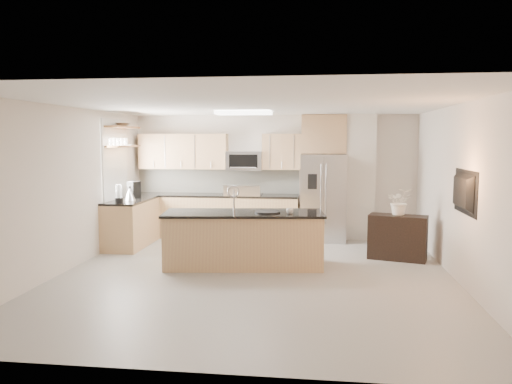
# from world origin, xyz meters

# --- Properties ---
(floor) EXTENTS (6.50, 6.50, 0.00)m
(floor) POSITION_xyz_m (0.00, 0.00, 0.00)
(floor) COLOR #9F9E97
(floor) RESTS_ON ground
(ceiling) EXTENTS (6.00, 6.50, 0.02)m
(ceiling) POSITION_xyz_m (0.00, 0.00, 2.60)
(ceiling) COLOR silver
(ceiling) RESTS_ON wall_back
(wall_back) EXTENTS (6.00, 0.02, 2.60)m
(wall_back) POSITION_xyz_m (0.00, 3.25, 1.30)
(wall_back) COLOR beige
(wall_back) RESTS_ON floor
(wall_front) EXTENTS (6.00, 0.02, 2.60)m
(wall_front) POSITION_xyz_m (0.00, -3.25, 1.30)
(wall_front) COLOR beige
(wall_front) RESTS_ON floor
(wall_left) EXTENTS (0.02, 6.50, 2.60)m
(wall_left) POSITION_xyz_m (-3.00, 0.00, 1.30)
(wall_left) COLOR beige
(wall_left) RESTS_ON floor
(wall_right) EXTENTS (0.02, 6.50, 2.60)m
(wall_right) POSITION_xyz_m (3.00, 0.00, 1.30)
(wall_right) COLOR beige
(wall_right) RESTS_ON floor
(back_counter) EXTENTS (3.55, 0.66, 1.44)m
(back_counter) POSITION_xyz_m (-1.23, 2.93, 0.47)
(back_counter) COLOR #D5B975
(back_counter) RESTS_ON floor
(left_counter) EXTENTS (0.66, 1.50, 0.92)m
(left_counter) POSITION_xyz_m (-2.67, 1.85, 0.46)
(left_counter) COLOR #D5B975
(left_counter) RESTS_ON floor
(range) EXTENTS (0.76, 0.64, 1.14)m
(range) POSITION_xyz_m (-0.60, 2.92, 0.47)
(range) COLOR black
(range) RESTS_ON floor
(upper_cabinets) EXTENTS (3.50, 0.33, 0.75)m
(upper_cabinets) POSITION_xyz_m (-1.30, 3.09, 1.83)
(upper_cabinets) COLOR tan
(upper_cabinets) RESTS_ON wall_back
(microwave) EXTENTS (0.76, 0.40, 0.40)m
(microwave) POSITION_xyz_m (-0.60, 3.04, 1.63)
(microwave) COLOR #AEAEB1
(microwave) RESTS_ON upper_cabinets
(refrigerator) EXTENTS (0.92, 0.78, 1.78)m
(refrigerator) POSITION_xyz_m (1.06, 2.87, 0.89)
(refrigerator) COLOR #AEAEB1
(refrigerator) RESTS_ON floor
(partition_column) EXTENTS (0.60, 0.30, 2.60)m
(partition_column) POSITION_xyz_m (1.82, 3.10, 1.30)
(partition_column) COLOR beige
(partition_column) RESTS_ON floor
(window) EXTENTS (0.04, 1.15, 1.65)m
(window) POSITION_xyz_m (-2.98, 1.85, 1.65)
(window) COLOR white
(window) RESTS_ON wall_left
(shelf_lower) EXTENTS (0.30, 1.20, 0.04)m
(shelf_lower) POSITION_xyz_m (-2.85, 1.95, 1.95)
(shelf_lower) COLOR #9C5E3E
(shelf_lower) RESTS_ON wall_left
(shelf_upper) EXTENTS (0.30, 1.20, 0.04)m
(shelf_upper) POSITION_xyz_m (-2.85, 1.95, 2.32)
(shelf_upper) COLOR #9C5E3E
(shelf_upper) RESTS_ON wall_left
(ceiling_fixture) EXTENTS (1.00, 0.50, 0.06)m
(ceiling_fixture) POSITION_xyz_m (-0.40, 1.60, 2.56)
(ceiling_fixture) COLOR white
(ceiling_fixture) RESTS_ON ceiling
(island) EXTENTS (2.69, 1.23, 1.32)m
(island) POSITION_xyz_m (-0.25, 0.56, 0.45)
(island) COLOR #D5B975
(island) RESTS_ON floor
(credenza) EXTENTS (1.05, 0.66, 0.78)m
(credenza) POSITION_xyz_m (2.33, 1.34, 0.39)
(credenza) COLOR black
(credenza) RESTS_ON floor
(cup) EXTENTS (0.13, 0.13, 0.09)m
(cup) POSITION_xyz_m (0.51, 0.46, 0.94)
(cup) COLOR silver
(cup) RESTS_ON island
(platter) EXTENTS (0.52, 0.52, 0.02)m
(platter) POSITION_xyz_m (0.14, 0.55, 0.91)
(platter) COLOR black
(platter) RESTS_ON island
(blender) EXTENTS (0.15, 0.15, 0.34)m
(blender) POSITION_xyz_m (-2.67, 1.29, 1.07)
(blender) COLOR black
(blender) RESTS_ON left_counter
(kettle) EXTENTS (0.22, 0.22, 0.28)m
(kettle) POSITION_xyz_m (-2.62, 1.69, 1.04)
(kettle) COLOR #AEAEB1
(kettle) RESTS_ON left_counter
(coffee_maker) EXTENTS (0.25, 0.27, 0.33)m
(coffee_maker) POSITION_xyz_m (-2.69, 2.09, 1.08)
(coffee_maker) COLOR black
(coffee_maker) RESTS_ON left_counter
(bowl) EXTENTS (0.42, 0.42, 0.09)m
(bowl) POSITION_xyz_m (-2.85, 2.00, 2.38)
(bowl) COLOR #AEAEB1
(bowl) RESTS_ON shelf_upper
(flower_vase) EXTENTS (0.67, 0.59, 0.70)m
(flower_vase) POSITION_xyz_m (2.36, 1.37, 1.13)
(flower_vase) COLOR white
(flower_vase) RESTS_ON credenza
(television) EXTENTS (0.14, 1.08, 0.62)m
(television) POSITION_xyz_m (2.91, -0.20, 1.35)
(television) COLOR black
(television) RESTS_ON wall_right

